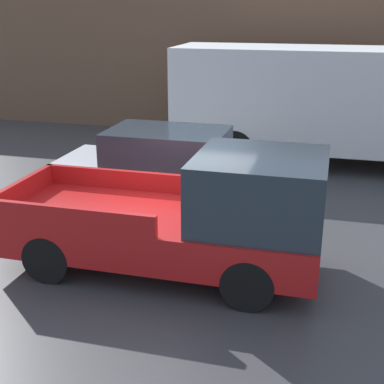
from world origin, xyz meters
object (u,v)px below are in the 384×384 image
(car, at_px, (164,169))
(newspaper_box, at_px, (222,119))
(pickup_truck, at_px, (192,217))
(delivery_truck, at_px, (314,101))

(car, xyz_separation_m, newspaper_box, (-0.22, 7.13, -0.32))
(car, relative_size, newspaper_box, 4.12)
(pickup_truck, height_order, newspaper_box, pickup_truck)
(car, xyz_separation_m, delivery_truck, (2.91, 4.41, 0.87))
(delivery_truck, bearing_deg, car, -123.48)
(delivery_truck, bearing_deg, pickup_truck, -102.09)
(newspaper_box, bearing_deg, pickup_truck, -80.86)
(car, height_order, newspaper_box, car)
(pickup_truck, xyz_separation_m, car, (-1.38, 2.77, -0.10))
(delivery_truck, height_order, newspaper_box, delivery_truck)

